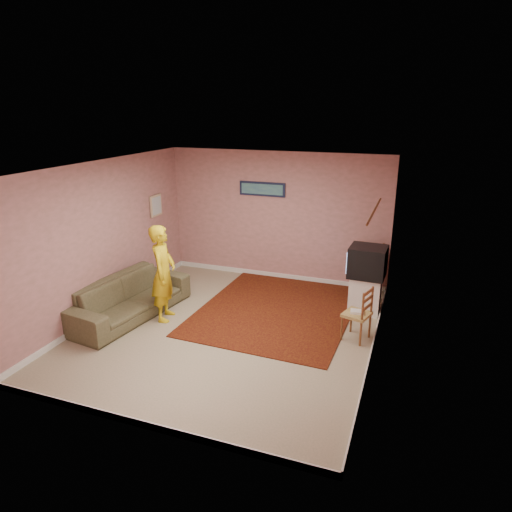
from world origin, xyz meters
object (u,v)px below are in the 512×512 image
(tv_cabinet, at_px, (365,294))
(crt_tv, at_px, (367,262))
(person, at_px, (163,273))
(chair_b, at_px, (357,308))
(sofa, at_px, (129,297))
(chair_a, at_px, (371,265))

(tv_cabinet, relative_size, crt_tv, 1.02)
(person, bearing_deg, chair_b, -97.57)
(crt_tv, height_order, sofa, crt_tv)
(chair_a, height_order, sofa, chair_a)
(crt_tv, xyz_separation_m, chair_b, (0.01, -1.05, -0.40))
(chair_a, height_order, person, person)
(crt_tv, distance_m, chair_a, 0.82)
(tv_cabinet, relative_size, chair_a, 1.22)
(sofa, bearing_deg, tv_cabinet, -59.38)
(tv_cabinet, height_order, chair_a, chair_a)
(sofa, bearing_deg, crt_tv, -59.34)
(chair_b, xyz_separation_m, person, (-3.12, -0.36, 0.29))
(tv_cabinet, height_order, person, person)
(crt_tv, height_order, chair_a, crt_tv)
(crt_tv, bearing_deg, person, -153.24)
(crt_tv, height_order, chair_b, crt_tv)
(sofa, bearing_deg, person, -70.26)
(tv_cabinet, relative_size, sofa, 0.29)
(tv_cabinet, relative_size, chair_b, 1.38)
(sofa, relative_size, person, 1.41)
(chair_b, bearing_deg, chair_a, -162.87)
(sofa, bearing_deg, chair_a, -50.22)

